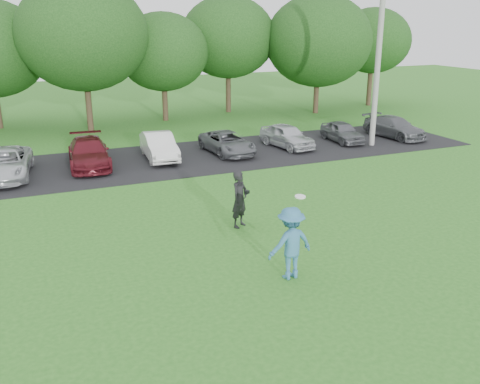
% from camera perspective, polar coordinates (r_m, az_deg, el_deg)
% --- Properties ---
extents(ground, '(100.00, 100.00, 0.00)m').
position_cam_1_polar(ground, '(14.08, 5.66, -9.15)').
color(ground, '#296C1E').
rests_on(ground, ground).
extents(parking_lot, '(32.00, 6.50, 0.03)m').
position_cam_1_polar(parking_lot, '(25.51, -8.40, 3.37)').
color(parking_lot, black).
rests_on(parking_lot, ground).
extents(utility_pole, '(0.28, 0.28, 9.95)m').
position_cam_1_polar(utility_pole, '(28.43, 14.61, 14.65)').
color(utility_pole, gray).
rests_on(utility_pole, ground).
extents(frisbee_player, '(1.30, 0.82, 2.25)m').
position_cam_1_polar(frisbee_player, '(13.72, 5.42, -5.44)').
color(frisbee_player, teal).
rests_on(frisbee_player, ground).
extents(camera_bystander, '(0.81, 0.74, 1.85)m').
position_cam_1_polar(camera_bystander, '(16.99, -0.03, -0.78)').
color(camera_bystander, black).
rests_on(camera_bystander, ground).
extents(parked_cars, '(28.73, 5.02, 1.24)m').
position_cam_1_polar(parked_cars, '(25.05, -12.06, 4.31)').
color(parked_cars, '#591513').
rests_on(parked_cars, parking_lot).
extents(tree_row, '(42.39, 9.85, 8.64)m').
position_cam_1_polar(tree_row, '(34.57, -10.63, 15.32)').
color(tree_row, '#38281C').
rests_on(tree_row, ground).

